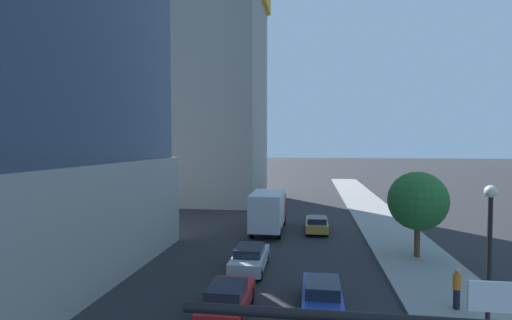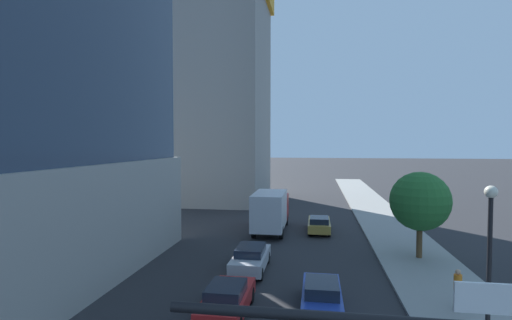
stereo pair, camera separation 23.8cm
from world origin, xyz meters
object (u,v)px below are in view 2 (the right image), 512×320
pedestrian_orange_shirt (458,289)px  car_red (227,300)px  street_lamp (490,242)px  car_blue (322,295)px  car_gold (319,224)px  street_tree (420,201)px  car_silver (251,258)px  box_truck (271,209)px  construction_building (204,79)px

pedestrian_orange_shirt → car_red: bearing=-169.3°
street_lamp → car_red: 10.36m
car_blue → car_gold: (-0.00, 15.30, 0.00)m
street_tree → car_blue: (-6.24, -8.61, -3.03)m
street_tree → car_silver: (-10.25, -3.75, -2.99)m
street_lamp → car_gold: 19.03m
car_silver → box_truck: 10.03m
street_lamp → box_truck: size_ratio=0.77×
street_lamp → car_silver: bearing=142.8°
street_lamp → pedestrian_orange_shirt: size_ratio=3.22×
car_silver → car_red: (-0.00, -6.04, -0.02)m
car_gold → box_truck: 4.21m
street_tree → car_silver: bearing=-159.9°
street_lamp → street_tree: (0.50, 11.16, -0.20)m
street_tree → box_truck: size_ratio=0.73×
car_gold → car_silver: 11.18m
car_gold → car_red: bearing=-103.7°
car_silver → car_red: bearing=-90.0°
construction_building → car_blue: bearing=-65.1°
car_gold → box_truck: size_ratio=0.62×
construction_building → street_lamp: bearing=-59.2°
car_gold → box_truck: (-4.01, -0.48, 1.19)m
street_lamp → car_blue: bearing=156.1°
street_lamp → box_truck: street_lamp is taller
car_silver → pedestrian_orange_shirt: (9.85, -4.18, 0.32)m
car_blue → box_truck: 15.40m
car_gold → pedestrian_orange_shirt: (5.85, -14.62, 0.37)m
car_red → street_lamp: bearing=-8.0°
car_blue → car_red: size_ratio=0.98×
car_blue → box_truck: (-4.01, 14.82, 1.19)m
construction_building → car_gold: bearing=-48.3°
street_lamp → car_red: (-9.75, 1.37, -3.21)m
street_tree → car_gold: street_tree is taller
car_gold → car_silver: car_silver is taller
street_tree → car_silver: size_ratio=1.21×
car_red → pedestrian_orange_shirt: bearing=10.7°
street_tree → car_red: 14.49m
car_blue → pedestrian_orange_shirt: bearing=6.6°
construction_building → car_blue: (14.78, -31.87, -15.12)m
construction_building → pedestrian_orange_shirt: bearing=-56.5°
car_blue → car_silver: 6.30m
street_tree → car_blue: 11.06m
construction_building → car_gold: construction_building is taller
pedestrian_orange_shirt → car_gold: bearing=111.8°
construction_building → car_blue: size_ratio=8.26×
pedestrian_orange_shirt → box_truck: bearing=124.9°
car_blue → pedestrian_orange_shirt: pedestrian_orange_shirt is taller
street_lamp → car_red: bearing=172.0°
car_silver → box_truck: size_ratio=0.60×
construction_building → street_lamp: (20.53, -34.41, -11.88)m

